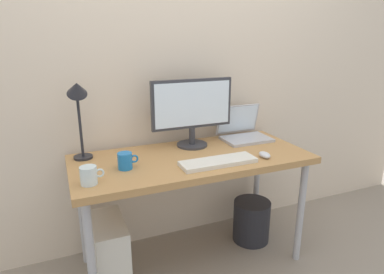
# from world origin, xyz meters

# --- Properties ---
(ground_plane) EXTENTS (6.00, 6.00, 0.00)m
(ground_plane) POSITION_xyz_m (0.00, 0.00, 0.00)
(ground_plane) COLOR gray
(back_wall) EXTENTS (4.40, 0.04, 2.60)m
(back_wall) POSITION_xyz_m (0.00, 0.37, 1.30)
(back_wall) COLOR beige
(back_wall) RESTS_ON ground_plane
(desk) EXTENTS (1.41, 0.63, 0.73)m
(desk) POSITION_xyz_m (0.00, 0.00, 0.66)
(desk) COLOR #B7844C
(desk) RESTS_ON ground_plane
(monitor) EXTENTS (0.54, 0.20, 0.44)m
(monitor) POSITION_xyz_m (0.08, 0.18, 0.98)
(monitor) COLOR #333338
(monitor) RESTS_ON desk
(laptop) EXTENTS (0.32, 0.27, 0.23)m
(laptop) POSITION_xyz_m (0.47, 0.20, 0.79)
(laptop) COLOR #B2B2B7
(laptop) RESTS_ON desk
(desk_lamp) EXTENTS (0.11, 0.16, 0.48)m
(desk_lamp) POSITION_xyz_m (-0.61, 0.18, 1.08)
(desk_lamp) COLOR #232328
(desk_lamp) RESTS_ON desk
(keyboard) EXTENTS (0.44, 0.14, 0.02)m
(keyboard) POSITION_xyz_m (0.09, -0.17, 0.74)
(keyboard) COLOR silver
(keyboard) RESTS_ON desk
(mouse) EXTENTS (0.06, 0.09, 0.03)m
(mouse) POSITION_xyz_m (0.39, -0.19, 0.75)
(mouse) COLOR silver
(mouse) RESTS_ON desk
(coffee_mug) EXTENTS (0.11, 0.08, 0.09)m
(coffee_mug) POSITION_xyz_m (-0.41, -0.04, 0.78)
(coffee_mug) COLOR #1E72BF
(coffee_mug) RESTS_ON desk
(glass_cup) EXTENTS (0.12, 0.08, 0.09)m
(glass_cup) POSITION_xyz_m (-0.61, -0.17, 0.78)
(glass_cup) COLOR silver
(glass_cup) RESTS_ON desk
(computer_tower) EXTENTS (0.18, 0.36, 0.42)m
(computer_tower) POSITION_xyz_m (-0.53, -0.03, 0.21)
(computer_tower) COLOR silver
(computer_tower) RESTS_ON ground_plane
(wastebasket) EXTENTS (0.26, 0.26, 0.30)m
(wastebasket) POSITION_xyz_m (0.48, 0.05, 0.15)
(wastebasket) COLOR #232328
(wastebasket) RESTS_ON ground_plane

